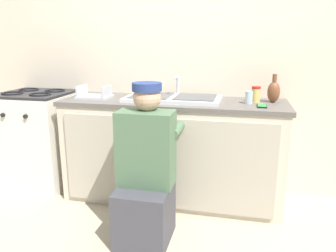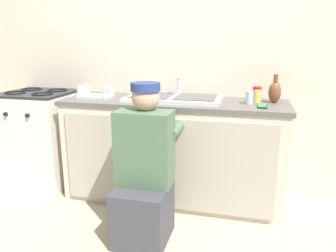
{
  "view_description": "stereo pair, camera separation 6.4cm",
  "coord_description": "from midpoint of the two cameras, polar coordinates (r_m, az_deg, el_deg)",
  "views": [
    {
      "loc": [
        0.57,
        -2.39,
        1.36
      ],
      "look_at": [
        0.0,
        0.1,
        0.71
      ],
      "focal_mm": 35.0,
      "sensor_mm": 36.0,
      "label": 1
    },
    {
      "loc": [
        0.63,
        -2.37,
        1.36
      ],
      "look_at": [
        0.0,
        0.1,
        0.71
      ],
      "focal_mm": 35.0,
      "sensor_mm": 36.0,
      "label": 2
    }
  ],
  "objects": [
    {
      "name": "stove_range",
      "position": [
        3.43,
        -22.06,
        -2.05
      ],
      "size": [
        0.63,
        0.62,
        0.92
      ],
      "color": "silver",
      "rests_on": "ground_plane"
    },
    {
      "name": "counter_cabinet",
      "position": [
        2.89,
        0.21,
        -4.56
      ],
      "size": [
        1.86,
        0.62,
        0.85
      ],
      "color": "beige",
      "rests_on": "ground_plane"
    },
    {
      "name": "dish_rack_tray",
      "position": [
        2.98,
        -13.28,
        5.25
      ],
      "size": [
        0.28,
        0.22,
        0.11
      ],
      "color": "#B2B7BC",
      "rests_on": "countertop"
    },
    {
      "name": "ground_plane",
      "position": [
        2.81,
        -1.15,
        -14.67
      ],
      "size": [
        12.0,
        12.0,
        0.0
      ],
      "primitive_type": "plane",
      "color": "tan"
    },
    {
      "name": "water_glass",
      "position": [
        2.69,
        13.24,
        4.86
      ],
      "size": [
        0.06,
        0.06,
        0.1
      ],
      "color": "#ADC6CC",
      "rests_on": "countertop"
    },
    {
      "name": "cell_phone",
      "position": [
        2.6,
        15.34,
        3.41
      ],
      "size": [
        0.07,
        0.14,
        0.01
      ],
      "color": "black",
      "rests_on": "countertop"
    },
    {
      "name": "plumber_person",
      "position": [
        2.3,
        -4.7,
        -8.8
      ],
      "size": [
        0.42,
        0.61,
        1.1
      ],
      "color": "#3F3F47",
      "rests_on": "ground_plane"
    },
    {
      "name": "back_wall",
      "position": [
        3.09,
        1.73,
        12.26
      ],
      "size": [
        6.0,
        0.1,
        2.5
      ],
      "primitive_type": "cube",
      "color": "beige",
      "rests_on": "ground_plane"
    },
    {
      "name": "countertop",
      "position": [
        2.79,
        0.26,
        4.14
      ],
      "size": [
        1.9,
        0.62,
        0.04
      ],
      "primitive_type": "cube",
      "color": "#5B5651",
      "rests_on": "counter_cabinet"
    },
    {
      "name": "vase_decorative",
      "position": [
        2.8,
        17.3,
        5.78
      ],
      "size": [
        0.1,
        0.1,
        0.23
      ],
      "color": "brown",
      "rests_on": "countertop"
    },
    {
      "name": "condiment_jar",
      "position": [
        2.78,
        14.42,
        5.39
      ],
      "size": [
        0.07,
        0.07,
        0.13
      ],
      "color": "#DBB760",
      "rests_on": "countertop"
    },
    {
      "name": "sink_double_basin",
      "position": [
        2.79,
        0.27,
        4.92
      ],
      "size": [
        0.8,
        0.44,
        0.19
      ],
      "color": "silver",
      "rests_on": "countertop"
    }
  ]
}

